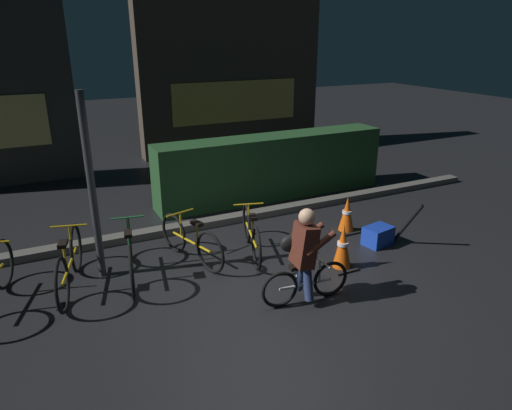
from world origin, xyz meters
name	(u,v)px	position (x,y,z in m)	size (l,w,h in m)	color
ground_plane	(262,284)	(0.00, 0.00, 0.00)	(40.00, 40.00, 0.00)	black
sidewalk_curb	(205,223)	(0.00, 2.20, 0.06)	(12.00, 0.24, 0.12)	#56544F
hedge_row	(272,167)	(1.80, 3.10, 0.63)	(4.80, 0.70, 1.26)	#214723
storefront_right	(232,64)	(2.71, 7.20, 2.36)	(5.18, 0.54, 4.74)	#42382D
street_post	(92,189)	(-1.89, 1.20, 1.26)	(0.10, 0.10, 2.53)	#2D2D33
parked_bike_left_mid	(69,264)	(-2.30, 1.00, 0.36)	(0.54, 1.68, 0.79)	black
parked_bike_center_left	(130,253)	(-1.52, 0.98, 0.35)	(0.46, 1.68, 0.78)	black
parked_bike_center_right	(191,241)	(-0.63, 1.06, 0.32)	(0.53, 1.48, 0.71)	black
parked_bike_right_mid	(251,234)	(0.26, 0.89, 0.33)	(0.54, 1.52, 0.73)	black
traffic_cone_near	(343,247)	(1.22, -0.10, 0.33)	(0.36, 0.36, 0.68)	black
traffic_cone_far	(347,215)	(2.07, 0.94, 0.30)	(0.36, 0.36, 0.62)	black
blue_crate	(378,236)	(2.21, 0.30, 0.15)	(0.44, 0.32, 0.30)	#193DB7
cyclist	(304,256)	(0.26, -0.59, 0.63)	(1.19, 0.54, 1.25)	black
closed_umbrella	(407,224)	(2.55, 0.05, 0.38)	(0.05, 0.05, 0.85)	black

